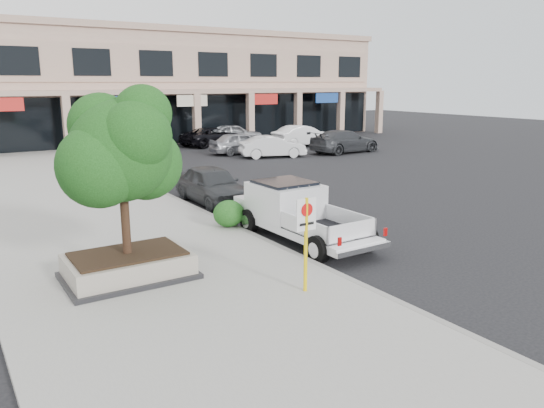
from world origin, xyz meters
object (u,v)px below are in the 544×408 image
Objects in this scene: planter at (128,266)px; planter_tree at (124,151)px; curb_car_a at (213,185)px; curb_car_d at (103,148)px; lot_car_a at (241,143)px; lot_car_c at (345,141)px; lot_car_f at (303,136)px; lot_car_e at (234,133)px; pickup_truck at (304,214)px; curb_car_b at (155,165)px; lot_car_d at (212,137)px; curb_car_c at (129,156)px; lot_car_b at (273,147)px; no_parking_sign at (306,232)px.

planter_tree is at bearing 48.97° from planter.
curb_car_a reaches higher than curb_car_d.
lot_car_a is 0.81× the size of lot_car_c.
lot_car_e is at bearing 34.28° from lot_car_f.
pickup_truck reaches higher than lot_car_e.
lot_car_e is (-3.84, 9.78, -0.01)m from lot_car_c.
lot_car_d is at bearing 58.23° from curb_car_b.
lot_car_a is at bearing 65.11° from pickup_truck.
curb_car_a is at bearing -88.37° from curb_car_c.
lot_car_f reaches higher than curb_car_d.
planter is 9.30m from curb_car_a.
curb_car_b is 0.86× the size of lot_car_e.
lot_car_b is at bearing -0.69° from curb_car_c.
curb_car_b is (0.13, 13.76, -0.25)m from pickup_truck.
planter_tree is 31.89m from lot_car_e.
planter_tree is 23.42m from curb_car_d.
pickup_truck is 21.68m from lot_car_a.
curb_car_d is at bearing 92.39° from curb_car_a.
lot_car_e is (1.96, 9.07, 0.07)m from lot_car_b.
no_parking_sign is at bearing -43.69° from planter.
curb_car_d is 11.32m from lot_car_b.
curb_car_a is 18.35m from lot_car_c.
planter_tree is at bearing -96.67° from curb_car_d.
curb_car_b is (5.95, 14.17, -2.74)m from planter_tree.
pickup_truck reaches higher than curb_car_d.
lot_car_b is 0.94× the size of lot_car_e.
lot_car_c is 1.06× the size of lot_car_d.
lot_car_e is at bearing -21.89° from lot_car_a.
pickup_truck reaches higher than curb_car_c.
curb_car_d is (5.48, 22.62, -2.64)m from planter_tree.
planter is 27.34m from lot_car_c.
lot_car_e is (2.89, 6.30, 0.03)m from lot_car_a.
planter is 0.78× the size of curb_car_b.
pickup_truck is at bearing 54.68° from no_parking_sign.
lot_car_f is (-0.30, 4.82, 0.01)m from lot_car_c.
no_parking_sign is at bearing -88.13° from curb_car_d.
lot_car_c is (15.87, -5.88, 0.05)m from curb_car_d.
pickup_truck is at bearing 132.13° from lot_car_c.
planter_tree is 0.79× the size of lot_car_f.
curb_car_c is (2.49, 21.04, -0.85)m from no_parking_sign.
lot_car_f reaches higher than lot_car_b.
planter is 0.60× the size of lot_car_d.
curb_car_a reaches higher than curb_car_b.
curb_car_a is at bearing 50.24° from planter_tree.
pickup_truck reaches higher than lot_car_d.
planter is at bearing 155.16° from lot_car_b.
no_parking_sign is 0.43× the size of lot_car_d.
curb_car_d is at bearing 79.70° from lot_car_b.
planter_tree is 0.89× the size of lot_car_b.
no_parking_sign is 0.51× the size of lot_car_b.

